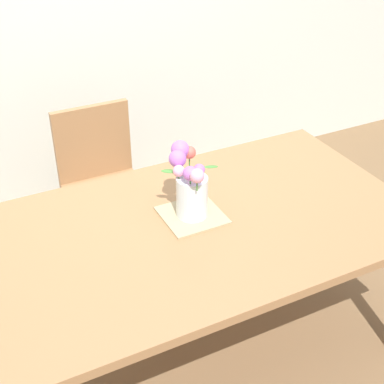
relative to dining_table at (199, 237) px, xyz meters
The scene contains 5 objects.
ground_plane 0.65m from the dining_table, ahead, with size 12.00×12.00×0.00m, color brown.
dining_table is the anchor object (origin of this frame).
chair_far 0.89m from the dining_table, 99.67° to the left, with size 0.42×0.42×0.90m.
placemat 0.10m from the dining_table, 96.47° to the left, with size 0.25×0.25×0.01m, color tan.
flower_vase 0.24m from the dining_table, 98.45° to the left, with size 0.24×0.25×0.30m.
Camera 1 is at (-0.86, -1.65, 2.07)m, focal length 51.56 mm.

